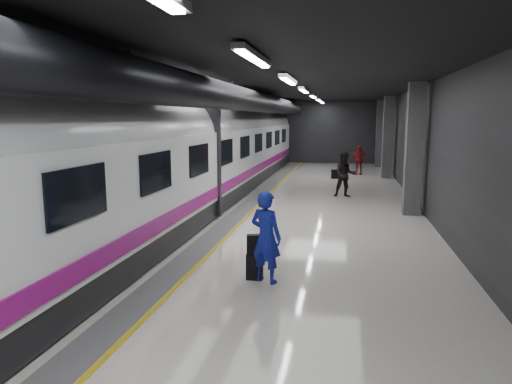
{
  "coord_description": "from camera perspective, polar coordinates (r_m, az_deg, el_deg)",
  "views": [
    {
      "loc": [
        2.26,
        -14.28,
        3.32
      ],
      "look_at": [
        -0.29,
        -1.29,
        1.16
      ],
      "focal_mm": 32.0,
      "sensor_mm": 36.0,
      "label": 1
    }
  ],
  "objects": [
    {
      "name": "traveler_far_b",
      "position": [
        27.63,
        12.72,
        3.93
      ],
      "size": [
        1.06,
        0.59,
        1.71
      ],
      "primitive_type": "imported",
      "rotation": [
        0.0,
        0.0,
        -0.18
      ],
      "color": "maroon",
      "rests_on": "ground"
    },
    {
      "name": "suitcase_main",
      "position": [
        9.57,
        -0.17,
        -9.29
      ],
      "size": [
        0.34,
        0.23,
        0.55
      ],
      "primitive_type": "cube",
      "rotation": [
        0.0,
        0.0,
        0.04
      ],
      "color": "black",
      "rests_on": "ground"
    },
    {
      "name": "shoulder_bag",
      "position": [
        9.45,
        -0.25,
        -6.54
      ],
      "size": [
        0.32,
        0.21,
        0.4
      ],
      "primitive_type": "cube",
      "rotation": [
        0.0,
        0.0,
        0.18
      ],
      "color": "black",
      "rests_on": "suitcase_main"
    },
    {
      "name": "platform_hall",
      "position": [
        15.45,
        1.63,
        10.08
      ],
      "size": [
        10.02,
        40.02,
        4.51
      ],
      "color": "black",
      "rests_on": "ground"
    },
    {
      "name": "train",
      "position": [
        15.36,
        -9.99,
        4.46
      ],
      "size": [
        3.05,
        38.0,
        4.05
      ],
      "color": "black",
      "rests_on": "ground"
    },
    {
      "name": "traveler_far_a",
      "position": [
        19.54,
        11.07,
        2.13
      ],
      "size": [
        1.02,
        0.84,
        1.9
      ],
      "primitive_type": "imported",
      "rotation": [
        0.0,
        0.0,
        0.14
      ],
      "color": "black",
      "rests_on": "ground"
    },
    {
      "name": "suitcase_far",
      "position": [
        25.5,
        9.78,
        2.22
      ],
      "size": [
        0.38,
        0.3,
        0.5
      ],
      "primitive_type": "cube",
      "rotation": [
        0.0,
        0.0,
        0.26
      ],
      "color": "black",
      "rests_on": "ground"
    },
    {
      "name": "ground",
      "position": [
        14.84,
        2.05,
        -3.66
      ],
      "size": [
        40.0,
        40.0,
        0.0
      ],
      "primitive_type": "plane",
      "color": "white",
      "rests_on": "ground"
    },
    {
      "name": "traveler_main",
      "position": [
        9.23,
        1.25,
        -5.64
      ],
      "size": [
        0.81,
        0.68,
        1.88
      ],
      "primitive_type": "imported",
      "rotation": [
        0.0,
        0.0,
        2.75
      ],
      "color": "#1A37C3",
      "rests_on": "ground"
    }
  ]
}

